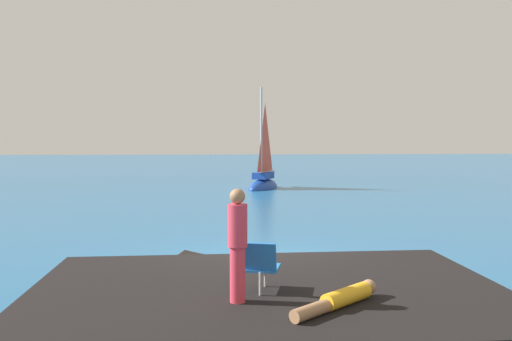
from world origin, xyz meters
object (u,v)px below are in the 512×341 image
Objects in this scene: sailboat_near at (263,183)px; person_sunbather at (341,298)px; person_standing at (238,242)px; beach_chair at (262,264)px.

sailboat_near is 4.37× the size of person_sunbather.
sailboat_near is 21.97m from person_standing.
person_standing is (-2.18, -21.84, 1.04)m from sailboat_near.
person_standing is at bearing 21.23° from sailboat_near.
person_sunbather is at bearing 125.68° from person_standing.
person_standing reaches higher than beach_chair.
sailboat_near is 21.50m from beach_chair.
person_standing is at bearing -52.27° from person_sunbather.
person_sunbather is 1.63m from person_standing.
sailboat_near is 3.85× the size of person_standing.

